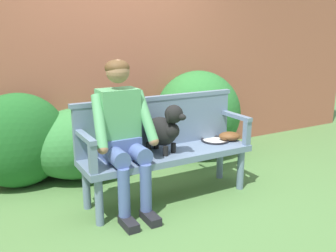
{
  "coord_description": "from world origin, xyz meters",
  "views": [
    {
      "loc": [
        -1.63,
        -2.9,
        1.57
      ],
      "look_at": [
        0.0,
        0.0,
        0.72
      ],
      "focal_mm": 39.88,
      "sensor_mm": 36.0,
      "label": 1
    }
  ],
  "objects_px": {
    "dog_on_bench": "(164,129)",
    "baseball_glove": "(230,136)",
    "tennis_racket": "(213,139)",
    "garden_bench": "(168,158)",
    "person_seated": "(122,130)"
  },
  "relations": [
    {
      "from": "garden_bench",
      "to": "baseball_glove",
      "type": "height_order",
      "value": "baseball_glove"
    },
    {
      "from": "tennis_racket",
      "to": "person_seated",
      "type": "bearing_deg",
      "value": -174.21
    },
    {
      "from": "dog_on_bench",
      "to": "baseball_glove",
      "type": "distance_m",
      "value": 0.8
    },
    {
      "from": "person_seated",
      "to": "tennis_racket",
      "type": "distance_m",
      "value": 1.09
    },
    {
      "from": "garden_bench",
      "to": "baseball_glove",
      "type": "relative_size",
      "value": 7.51
    },
    {
      "from": "person_seated",
      "to": "dog_on_bench",
      "type": "bearing_deg",
      "value": 0.19
    },
    {
      "from": "garden_bench",
      "to": "person_seated",
      "type": "distance_m",
      "value": 0.57
    },
    {
      "from": "tennis_racket",
      "to": "dog_on_bench",
      "type": "bearing_deg",
      "value": -170.63
    },
    {
      "from": "dog_on_bench",
      "to": "garden_bench",
      "type": "bearing_deg",
      "value": 8.82
    },
    {
      "from": "garden_bench",
      "to": "tennis_racket",
      "type": "xyz_separation_m",
      "value": [
        0.59,
        0.1,
        0.07
      ]
    },
    {
      "from": "garden_bench",
      "to": "person_seated",
      "type": "xyz_separation_m",
      "value": [
        -0.46,
        -0.01,
        0.34
      ]
    },
    {
      "from": "garden_bench",
      "to": "tennis_racket",
      "type": "bearing_deg",
      "value": 9.41
    },
    {
      "from": "dog_on_bench",
      "to": "tennis_racket",
      "type": "distance_m",
      "value": 0.68
    },
    {
      "from": "dog_on_bench",
      "to": "tennis_racket",
      "type": "xyz_separation_m",
      "value": [
        0.64,
        0.11,
        -0.22
      ]
    },
    {
      "from": "dog_on_bench",
      "to": "tennis_racket",
      "type": "relative_size",
      "value": 0.82
    }
  ]
}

